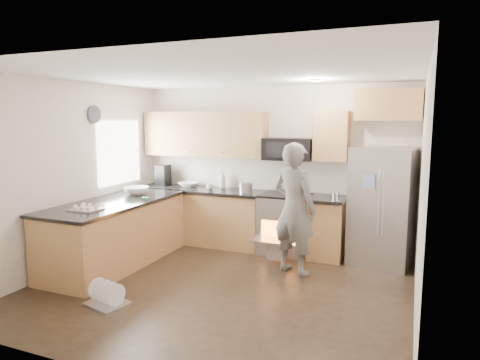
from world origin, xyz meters
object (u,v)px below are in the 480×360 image
at_px(refrigerator, 382,206).
at_px(stove_range, 286,210).
at_px(person, 294,209).
at_px(dish_rack, 107,298).

bearing_deg(refrigerator, stove_range, -169.70).
xyz_separation_m(person, dish_rack, (-1.67, -1.80, -0.81)).
bearing_deg(dish_rack, person, 47.22).
xyz_separation_m(stove_range, refrigerator, (1.42, 0.01, 0.17)).
bearing_deg(stove_range, person, -66.41).
xyz_separation_m(refrigerator, dish_rack, (-2.73, -2.62, -0.77)).
height_order(refrigerator, dish_rack, refrigerator).
distance_m(refrigerator, person, 1.35).
bearing_deg(stove_range, refrigerator, 0.30).
distance_m(refrigerator, dish_rack, 3.87).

